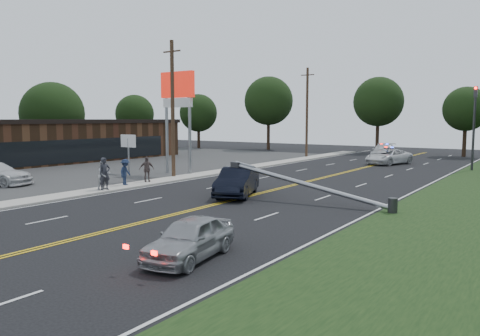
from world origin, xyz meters
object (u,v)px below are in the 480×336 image
Objects in this scene: bystander_a at (105,174)px; bystander_b at (104,175)px; waiting_sedan at (190,238)px; bystander_c at (125,172)px; pylon_sign at (178,98)px; utility_pole_mid at (173,109)px; traffic_signal at (474,121)px; fallen_streetlight at (316,186)px; crashed_sedan at (237,182)px; emergency_a at (389,157)px; emergency_b at (384,152)px; utility_pole_far at (307,112)px; bystander_d at (147,169)px; small_sign at (128,144)px.

bystander_a reaches higher than bystander_b.
bystander_c reaches higher than waiting_sedan.
utility_pole_mid is at bearing -56.98° from pylon_sign.
traffic_signal is 33.15m from waiting_sedan.
fallen_streetlight reaches higher than crashed_sedan.
bystander_b is at bearing -165.16° from fallen_streetlight.
fallen_streetlight reaches higher than emergency_a.
bystander_b is at bearing -75.82° from pylon_sign.
bystander_c is (-0.57, 2.13, -0.13)m from bystander_a.
bystander_c reaches higher than emergency_b.
bystander_b is (1.04, -29.27, -4.08)m from utility_pole_far.
bystander_c is (-7.24, -30.14, 0.13)m from emergency_b.
bystander_b reaches higher than emergency_a.
fallen_streetlight is at bearing -60.20° from bystander_d.
emergency_a is (-3.36, 23.42, -0.20)m from fallen_streetlight.
traffic_signal is 24.09m from crashed_sedan.
waiting_sedan is 0.68× the size of emergency_b.
traffic_signal reaches higher than bystander_c.
small_sign is at bearing 91.17° from bystander_d.
emergency_b is at bearing 18.44° from bystander_d.
pylon_sign is 0.80× the size of utility_pole_far.
utility_pole_far is (-13.39, 26.00, 4.17)m from fallen_streetlight.
small_sign is at bearing -150.26° from pylon_sign.
bystander_b is (-13.17, 7.53, 0.35)m from waiting_sedan.
traffic_signal is at bearing 6.50° from emergency_a.
traffic_signal reaches higher than emergency_b.
crashed_sedan is at bearing 107.90° from waiting_sedan.
emergency_b is 2.95× the size of bystander_a.
fallen_streetlight is 2.42× the size of waiting_sedan.
emergency_b is at bearing -34.06° from bystander_c.
emergency_a is 24.62m from bystander_d.
small_sign is at bearing 39.74° from bystander_b.
pylon_sign is 0.80× the size of utility_pole_mid.
fallen_streetlight is at bearing -16.64° from utility_pole_mid.
bystander_a is at bearing -91.00° from emergency_a.
utility_pole_far is 27.52m from bystander_c.
fallen_streetlight is at bearing -74.21° from bystander_b.
utility_pole_mid is at bearing -100.01° from emergency_a.
crashed_sedan is 2.94× the size of bystander_c.
bystander_b is 2.11m from bystander_c.
waiting_sedan is (14.21, -14.80, -4.43)m from utility_pole_mid.
utility_pole_far is 5.65× the size of bystander_b.
traffic_signal is 17.97m from utility_pole_far.
utility_pole_mid is at bearing 9.11° from bystander_b.
emergency_b is at bearing 68.26° from pylon_sign.
emergency_a is at bearing 87.12° from waiting_sedan.
fallen_streetlight is at bearing -64.54° from emergency_a.
small_sign is at bearing -141.10° from traffic_signal.
utility_pole_mid is at bearing -134.20° from traffic_signal.
bystander_d is (-16.87, -21.33, -3.23)m from traffic_signal.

